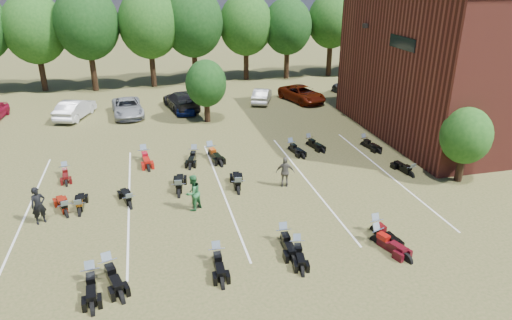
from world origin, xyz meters
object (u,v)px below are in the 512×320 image
object	(u,v)px
person_green	(193,193)
motorcycle_0	(109,275)
car_4	(187,104)
person_black	(38,206)
motorcycle_3	(283,242)
motorcycle_14	(66,175)
person_grey	(285,172)
motorcycle_7	(67,215)

from	to	relation	value
person_green	motorcycle_0	size ratio (longest dim) A/B	0.78
car_4	person_black	size ratio (longest dim) A/B	2.14
car_4	person_green	bearing A→B (deg)	-83.31
motorcycle_3	motorcycle_0	bearing A→B (deg)	-172.98
car_4	motorcycle_0	distance (m)	22.61
person_green	motorcycle_14	size ratio (longest dim) A/B	0.93
motorcycle_3	motorcycle_14	size ratio (longest dim) A/B	1.12
person_grey	motorcycle_3	distance (m)	5.72
person_green	person_grey	bearing A→B (deg)	155.39
person_green	person_grey	xyz separation A→B (m)	(5.30, 1.43, -0.07)
motorcycle_3	motorcycle_14	world-z (taller)	motorcycle_3
car_4	motorcycle_0	world-z (taller)	car_4
person_grey	motorcycle_14	xyz separation A→B (m)	(-12.22, 4.59, -0.88)
person_black	person_grey	world-z (taller)	person_black
person_green	person_grey	distance (m)	5.49
car_4	motorcycle_0	size ratio (longest dim) A/B	1.66
person_black	motorcycle_3	world-z (taller)	person_black
person_black	motorcycle_14	bearing A→B (deg)	58.51
car_4	motorcycle_3	distance (m)	21.41
person_black	person_green	world-z (taller)	person_green
person_black	motorcycle_0	world-z (taller)	person_black
car_4	motorcycle_14	bearing A→B (deg)	-114.98
motorcycle_14	motorcycle_0	bearing A→B (deg)	-83.12
motorcycle_3	motorcycle_7	distance (m)	10.93
person_green	motorcycle_7	xyz separation A→B (m)	(-6.24, 0.88, -0.95)
person_black	motorcycle_0	bearing A→B (deg)	-83.70
motorcycle_0	motorcycle_7	size ratio (longest dim) A/B	1.11
motorcycle_3	motorcycle_7	bearing A→B (deg)	156.00
person_green	motorcycle_3	distance (m)	5.40
person_black	motorcycle_3	distance (m)	11.74
motorcycle_7	person_black	bearing A→B (deg)	4.21
person_black	person_green	xyz separation A→B (m)	(7.30, -0.43, 0.01)
person_green	motorcycle_0	xyz separation A→B (m)	(-3.93, -4.57, -0.95)
person_green	motorcycle_3	bearing A→B (deg)	92.34
person_grey	motorcycle_7	distance (m)	11.58
car_4	motorcycle_7	bearing A→B (deg)	-103.53
motorcycle_7	car_4	bearing A→B (deg)	-134.15
car_4	motorcycle_0	xyz separation A→B (m)	(-5.45, -21.93, -0.68)
motorcycle_14	person_black	bearing A→B (deg)	-102.73
person_grey	motorcycle_0	world-z (taller)	person_grey
motorcycle_0	motorcycle_7	bearing A→B (deg)	95.67
motorcycle_0	motorcycle_7	xyz separation A→B (m)	(-2.31, 5.46, 0.00)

